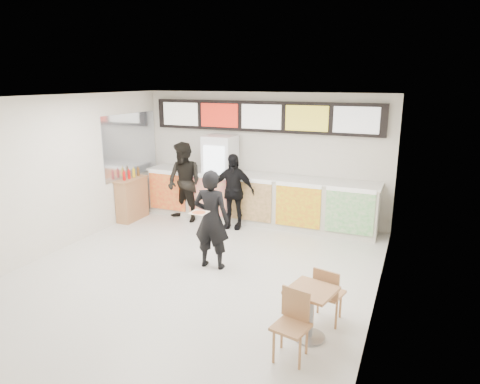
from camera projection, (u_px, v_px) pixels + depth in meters
The scene contains 15 objects.
floor at pixel (192, 275), 7.38m from camera, with size 7.00×7.00×0.00m, color beige.
ceiling at pixel (187, 98), 6.62m from camera, with size 7.00×7.00×0.00m, color white.
wall_back at pixel (263, 157), 10.11m from camera, with size 6.00×6.00×0.00m, color silver.
wall_left at pixel (52, 176), 8.13m from camera, with size 7.00×7.00×0.00m, color silver.
wall_right at pixel (381, 213), 5.87m from camera, with size 7.00×7.00×0.00m, color silver.
service_counter at pixel (256, 199), 9.99m from camera, with size 5.56×0.77×1.14m.
menu_board at pixel (262, 117), 9.80m from camera, with size 5.50×0.14×0.70m.
drinks_fridge at pixel (220, 177), 10.25m from camera, with size 0.70×0.67×2.00m.
mirror_panel at pixel (131, 145), 10.24m from camera, with size 0.01×2.00×1.50m, color #B2B7BF.
customer_main at pixel (211, 220), 7.50m from camera, with size 0.65×0.43×1.78m, color black.
customer_left at pixel (184, 182), 10.02m from camera, with size 0.91×0.71×1.88m, color black.
customer_mid at pixel (233, 191), 9.57m from camera, with size 1.00×0.42×1.70m, color black.
pizza_slice at pixel (199, 212), 7.03m from camera, with size 0.36×0.36×0.02m.
cafe_table at pixel (311, 304), 5.46m from camera, with size 0.70×1.48×0.83m.
condiment_ledge at pixel (132, 198), 10.22m from camera, with size 0.37×0.91×1.21m.
Camera 1 is at (3.40, -5.91, 3.27)m, focal length 32.00 mm.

